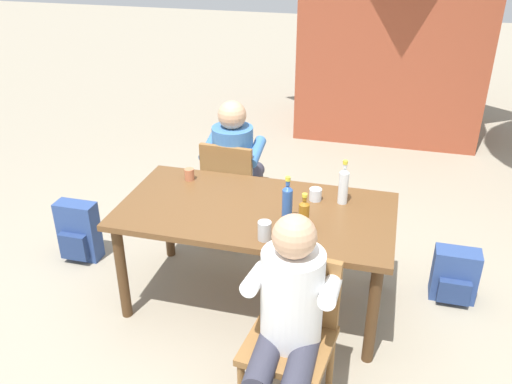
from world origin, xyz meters
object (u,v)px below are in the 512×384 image
(person_in_white_shirt, at_px, (289,315))
(backpack_by_far_side, at_px, (455,276))
(dining_table, at_px, (256,220))
(backpack_by_near_side, at_px, (78,232))
(cup_steel, at_px, (265,231))
(cup_glass, at_px, (315,194))
(bottle_clear, at_px, (343,185))
(brick_kiosk, at_px, (397,9))
(chair_near_right, at_px, (294,327))
(bottle_blue, at_px, (287,203))
(person_in_plaid_shirt, at_px, (236,161))
(chair_far_left, at_px, (232,185))
(cup_terracotta, at_px, (189,174))
(bottle_amber, at_px, (304,215))

(person_in_white_shirt, bearing_deg, backpack_by_far_side, 53.22)
(dining_table, height_order, backpack_by_near_side, dining_table)
(cup_steel, xyz_separation_m, cup_glass, (0.21, 0.56, -0.02))
(backpack_by_far_side, bearing_deg, backpack_by_near_side, -175.48)
(bottle_clear, bearing_deg, brick_kiosk, 87.44)
(chair_near_right, distance_m, bottle_blue, 0.77)
(person_in_plaid_shirt, distance_m, cup_steel, 1.33)
(chair_far_left, height_order, bottle_clear, bottle_clear)
(chair_far_left, bearing_deg, backpack_by_far_side, -12.28)
(dining_table, distance_m, backpack_by_far_side, 1.46)
(bottle_blue, relative_size, cup_steel, 2.69)
(person_in_white_shirt, xyz_separation_m, backpack_by_near_side, (-1.87, 1.03, -0.43))
(cup_terracotta, bearing_deg, brick_kiosk, 70.38)
(dining_table, xyz_separation_m, cup_steel, (0.14, -0.34, 0.14))
(chair_near_right, relative_size, bottle_amber, 3.51)
(cup_glass, distance_m, backpack_by_near_side, 1.90)
(cup_terracotta, bearing_deg, bottle_clear, -3.43)
(bottle_amber, xyz_separation_m, cup_glass, (0.01, 0.40, -0.07))
(bottle_clear, bearing_deg, chair_far_left, 150.03)
(bottle_blue, bearing_deg, person_in_plaid_shirt, 122.44)
(person_in_plaid_shirt, xyz_separation_m, backpack_by_far_side, (1.73, -0.49, -0.47))
(bottle_blue, bearing_deg, person_in_white_shirt, -77.15)
(chair_far_left, xyz_separation_m, person_in_white_shirt, (0.80, -1.63, 0.17))
(person_in_white_shirt, bearing_deg, person_in_plaid_shirt, 114.66)
(person_in_white_shirt, xyz_separation_m, bottle_clear, (0.13, 1.09, 0.21))
(chair_near_right, bearing_deg, brick_kiosk, 86.49)
(chair_far_left, bearing_deg, cup_steel, -63.66)
(cup_terracotta, relative_size, cup_steel, 0.73)
(cup_steel, bearing_deg, person_in_plaid_shirt, 114.08)
(chair_far_left, distance_m, backpack_by_far_side, 1.80)
(bottle_amber, xyz_separation_m, cup_terracotta, (-0.91, 0.48, -0.06))
(chair_near_right, distance_m, chair_far_left, 1.72)
(person_in_plaid_shirt, xyz_separation_m, brick_kiosk, (1.09, 2.94, 0.78))
(bottle_amber, xyz_separation_m, backpack_by_far_side, (0.99, 0.57, -0.66))
(bottle_amber, relative_size, brick_kiosk, 0.09)
(dining_table, height_order, bottle_amber, bottle_amber)
(backpack_by_far_side, xyz_separation_m, brick_kiosk, (-0.64, 3.43, 1.25))
(bottle_blue, relative_size, cup_terracotta, 3.69)
(chair_far_left, relative_size, brick_kiosk, 0.32)
(dining_table, distance_m, cup_glass, 0.43)
(person_in_white_shirt, bearing_deg, cup_steel, 115.97)
(chair_near_right, bearing_deg, cup_steel, 122.48)
(dining_table, distance_m, backpack_by_near_side, 1.54)
(chair_near_right, distance_m, bottle_clear, 1.06)
(person_in_white_shirt, relative_size, brick_kiosk, 0.43)
(cup_terracotta, bearing_deg, chair_near_right, -47.05)
(cup_glass, xyz_separation_m, backpack_by_near_side, (-1.82, -0.06, -0.55))
(person_in_plaid_shirt, xyz_separation_m, bottle_clear, (0.93, -0.65, 0.21))
(person_in_white_shirt, relative_size, backpack_by_near_side, 2.46)
(chair_far_left, xyz_separation_m, cup_glass, (0.75, -0.54, 0.29))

